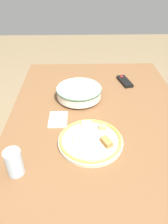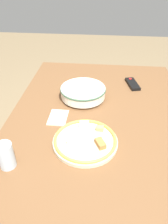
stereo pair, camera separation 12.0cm
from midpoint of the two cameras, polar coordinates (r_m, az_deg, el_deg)
name	(u,v)px [view 1 (the left image)]	position (r m, az deg, el deg)	size (l,w,h in m)	color
ground_plane	(95,189)	(1.76, 0.92, -19.63)	(8.00, 8.00, 0.00)	#7F6B4C
dining_table	(99,124)	(1.29, 1.18, -3.19)	(1.43, 1.02, 0.71)	brown
noodle_bowl	(79,92)	(1.37, -3.84, 5.13)	(0.28, 0.28, 0.08)	silver
food_plate	(91,140)	(1.05, -1.53, -7.49)	(0.31, 0.31, 0.04)	beige
tv_remote	(125,81)	(1.58, 8.46, 7.87)	(0.17, 0.10, 0.02)	black
drinking_glass	(14,162)	(0.96, -21.32, -12.35)	(0.07, 0.07, 0.12)	silver
folded_napkin	(58,119)	(1.22, -9.60, -2.01)	(0.14, 0.10, 0.01)	beige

